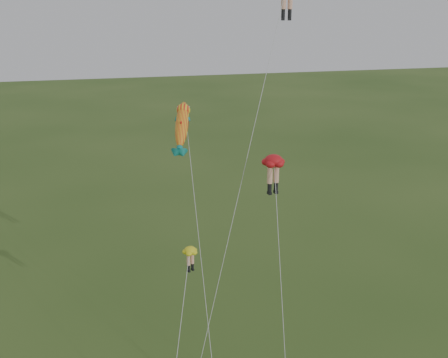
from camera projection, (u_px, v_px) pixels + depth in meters
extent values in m
cylinder|color=#F8B193|center=(284.00, 0.00, 31.38)|extent=(0.31, 0.31, 1.06)
cylinder|color=black|center=(283.00, 14.00, 31.63)|extent=(0.24, 0.24, 0.53)
cube|color=black|center=(283.00, 19.00, 31.74)|extent=(0.22, 0.33, 0.15)
cylinder|color=#F8B193|center=(290.00, 0.00, 31.42)|extent=(0.31, 0.31, 1.06)
cylinder|color=black|center=(290.00, 14.00, 31.67)|extent=(0.24, 0.24, 0.53)
cube|color=black|center=(289.00, 19.00, 31.78)|extent=(0.22, 0.33, 0.15)
cylinder|color=silver|center=(242.00, 181.00, 30.08)|extent=(8.16, 7.99, 23.02)
ellipsoid|color=red|center=(274.00, 160.00, 28.46)|extent=(1.59, 1.59, 0.69)
cylinder|color=#F8B193|center=(270.00, 175.00, 28.64)|extent=(0.31, 0.31, 1.06)
cylinder|color=black|center=(270.00, 188.00, 28.90)|extent=(0.24, 0.24, 0.53)
cube|color=black|center=(269.00, 193.00, 29.01)|extent=(0.22, 0.33, 0.15)
cylinder|color=#F8B193|center=(276.00, 174.00, 28.81)|extent=(0.31, 0.31, 1.06)
cylinder|color=black|center=(276.00, 187.00, 29.06)|extent=(0.24, 0.24, 0.53)
cube|color=black|center=(276.00, 192.00, 29.17)|extent=(0.22, 0.33, 0.15)
cylinder|color=silver|center=(281.00, 286.00, 27.68)|extent=(0.92, 5.97, 13.47)
ellipsoid|color=yellow|center=(190.00, 250.00, 28.47)|extent=(1.22, 1.22, 0.45)
cylinder|color=#F8B193|center=(188.00, 259.00, 28.55)|extent=(0.20, 0.20, 0.69)
cylinder|color=black|center=(189.00, 268.00, 28.72)|extent=(0.16, 0.16, 0.35)
cube|color=black|center=(189.00, 271.00, 28.79)|extent=(0.19, 0.23, 0.10)
cylinder|color=#F8B193|center=(192.00, 258.00, 28.73)|extent=(0.20, 0.20, 0.69)
cylinder|color=black|center=(192.00, 266.00, 28.89)|extent=(0.16, 0.16, 0.35)
cube|color=black|center=(193.00, 269.00, 28.97)|extent=(0.19, 0.23, 0.10)
cylinder|color=silver|center=(178.00, 344.00, 26.77)|extent=(2.68, 5.85, 8.49)
ellipsoid|color=yellow|center=(182.00, 124.00, 30.74)|extent=(1.84, 3.29, 2.96)
sphere|color=yellow|center=(182.00, 124.00, 30.74)|extent=(1.25, 1.49, 1.27)
cone|color=#127771|center=(182.00, 124.00, 30.74)|extent=(1.03, 1.35, 1.21)
cone|color=#127771|center=(182.00, 124.00, 30.74)|extent=(1.03, 1.35, 1.21)
cone|color=#127771|center=(182.00, 124.00, 30.74)|extent=(0.59, 0.76, 0.68)
cone|color=#127771|center=(182.00, 124.00, 30.74)|extent=(0.59, 0.76, 0.68)
cone|color=red|center=(182.00, 124.00, 30.74)|extent=(0.62, 0.76, 0.67)
cylinder|color=silver|center=(199.00, 260.00, 29.32)|extent=(0.13, 8.25, 14.60)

